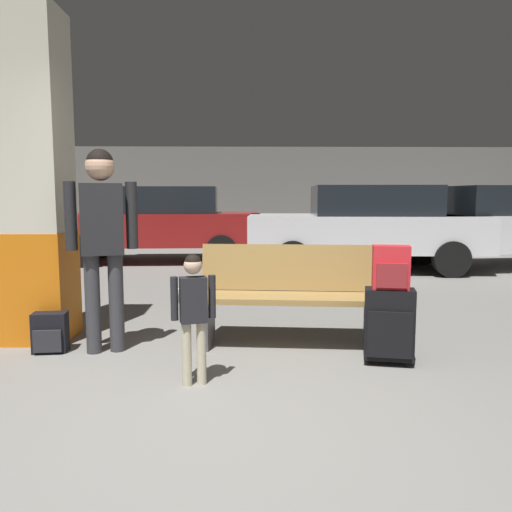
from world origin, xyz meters
TOP-DOWN VIEW (x-y plane):
  - ground_plane at (0.00, 4.00)m, footprint 18.00×18.00m
  - garage_back_wall at (0.00, 12.86)m, footprint 18.00×0.12m
  - structural_pillar at (-1.72, 1.95)m, footprint 0.57×0.57m
  - bench at (0.56, 1.71)m, footprint 1.64×0.67m
  - suitcase at (1.31, 1.17)m, footprint 0.41×0.29m
  - backpack_bright at (1.31, 1.17)m, footprint 0.30×0.23m
  - child at (-0.18, 0.75)m, footprint 0.31×0.18m
  - adult at (-1.01, 1.54)m, footprint 0.57×0.29m
  - backpack_dark_floor at (-1.48, 1.53)m, footprint 0.29×0.21m
  - parked_car_far at (-1.57, 7.66)m, footprint 4.16×1.91m
  - parked_car_near at (2.34, 6.36)m, footprint 4.18×1.97m
  - parked_car_side at (4.88, 6.61)m, footprint 4.26×2.13m

SIDE VIEW (x-z plane):
  - ground_plane at x=0.00m, z-range -0.10..0.00m
  - backpack_dark_floor at x=-1.48m, z-range 0.00..0.34m
  - suitcase at x=1.31m, z-range 0.02..0.62m
  - bench at x=0.56m, z-range 0.00..0.88m
  - child at x=-0.18m, z-range 0.11..1.04m
  - backpack_bright at x=1.31m, z-range 0.60..0.94m
  - parked_car_far at x=-1.57m, z-range 0.05..1.56m
  - parked_car_near at x=2.34m, z-range 0.05..1.56m
  - parked_car_side at x=4.88m, z-range 0.05..1.56m
  - adult at x=-1.01m, z-range 0.20..1.91m
  - garage_back_wall at x=0.00m, z-range 0.00..2.80m
  - structural_pillar at x=-1.72m, z-range -0.01..2.96m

